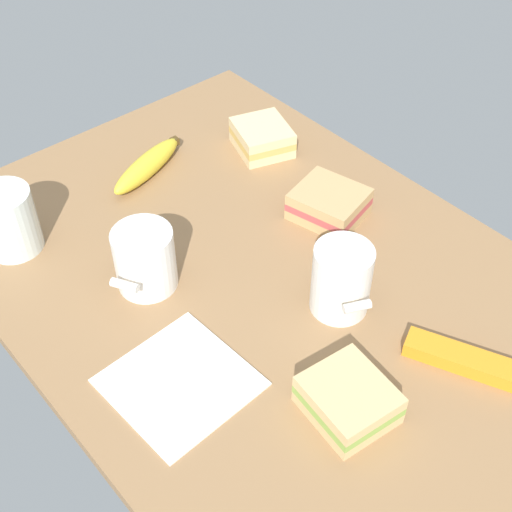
{
  "coord_description": "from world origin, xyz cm",
  "views": [
    {
      "loc": [
        51.18,
        -44.26,
        70.7
      ],
      "look_at": [
        0.0,
        0.0,
        5.0
      ],
      "focal_mm": 49.18,
      "sensor_mm": 36.0,
      "label": 1
    }
  ],
  "objects_px": {
    "sandwich_side": "(348,400)",
    "banana": "(147,165)",
    "coffee_mug_milky": "(145,259)",
    "coffee_mug_black": "(342,279)",
    "snack_bar": "(464,360)",
    "sandwich_extra": "(329,204)",
    "glass_of_milk": "(9,223)",
    "paper_napkin": "(180,382)",
    "sandwich_main": "(262,138)"
  },
  "relations": [
    {
      "from": "sandwich_extra",
      "to": "snack_bar",
      "type": "distance_m",
      "value": 0.31
    },
    {
      "from": "paper_napkin",
      "to": "glass_of_milk",
      "type": "bearing_deg",
      "value": -174.1
    },
    {
      "from": "coffee_mug_black",
      "to": "sandwich_main",
      "type": "xyz_separation_m",
      "value": [
        -0.33,
        0.16,
        -0.03
      ]
    },
    {
      "from": "coffee_mug_black",
      "to": "paper_napkin",
      "type": "distance_m",
      "value": 0.24
    },
    {
      "from": "banana",
      "to": "paper_napkin",
      "type": "relative_size",
      "value": 1.06
    },
    {
      "from": "sandwich_main",
      "to": "snack_bar",
      "type": "xyz_separation_m",
      "value": [
        0.5,
        -0.11,
        -0.01
      ]
    },
    {
      "from": "sandwich_side",
      "to": "snack_bar",
      "type": "xyz_separation_m",
      "value": [
        0.05,
        0.15,
        -0.01
      ]
    },
    {
      "from": "sandwich_side",
      "to": "glass_of_milk",
      "type": "bearing_deg",
      "value": -162.58
    },
    {
      "from": "snack_bar",
      "to": "paper_napkin",
      "type": "bearing_deg",
      "value": -150.86
    },
    {
      "from": "coffee_mug_milky",
      "to": "sandwich_side",
      "type": "bearing_deg",
      "value": 10.04
    },
    {
      "from": "coffee_mug_milky",
      "to": "sandwich_extra",
      "type": "relative_size",
      "value": 0.88
    },
    {
      "from": "sandwich_side",
      "to": "paper_napkin",
      "type": "height_order",
      "value": "sandwich_side"
    },
    {
      "from": "sandwich_extra",
      "to": "banana",
      "type": "distance_m",
      "value": 0.3
    },
    {
      "from": "glass_of_milk",
      "to": "paper_napkin",
      "type": "relative_size",
      "value": 0.62
    },
    {
      "from": "coffee_mug_milky",
      "to": "snack_bar",
      "type": "height_order",
      "value": "coffee_mug_milky"
    },
    {
      "from": "sandwich_extra",
      "to": "glass_of_milk",
      "type": "relative_size",
      "value": 1.23
    },
    {
      "from": "coffee_mug_black",
      "to": "sandwich_extra",
      "type": "xyz_separation_m",
      "value": [
        -0.14,
        0.12,
        -0.03
      ]
    },
    {
      "from": "sandwich_main",
      "to": "banana",
      "type": "distance_m",
      "value": 0.2
    },
    {
      "from": "sandwich_side",
      "to": "banana",
      "type": "bearing_deg",
      "value": 171.06
    },
    {
      "from": "coffee_mug_milky",
      "to": "sandwich_extra",
      "type": "xyz_separation_m",
      "value": [
        0.06,
        0.28,
        -0.02
      ]
    },
    {
      "from": "sandwich_main",
      "to": "banana",
      "type": "height_order",
      "value": "sandwich_main"
    },
    {
      "from": "sandwich_extra",
      "to": "banana",
      "type": "xyz_separation_m",
      "value": [
        -0.26,
        -0.15,
        -0.0
      ]
    },
    {
      "from": "sandwich_side",
      "to": "coffee_mug_black",
      "type": "bearing_deg",
      "value": 137.62
    },
    {
      "from": "sandwich_side",
      "to": "banana",
      "type": "relative_size",
      "value": 0.65
    },
    {
      "from": "coffee_mug_black",
      "to": "sandwich_extra",
      "type": "relative_size",
      "value": 0.84
    },
    {
      "from": "glass_of_milk",
      "to": "banana",
      "type": "relative_size",
      "value": 0.58
    },
    {
      "from": "sandwich_extra",
      "to": "paper_napkin",
      "type": "relative_size",
      "value": 0.76
    },
    {
      "from": "sandwich_extra",
      "to": "glass_of_milk",
      "type": "bearing_deg",
      "value": -122.4
    },
    {
      "from": "sandwich_side",
      "to": "paper_napkin",
      "type": "distance_m",
      "value": 0.2
    },
    {
      "from": "glass_of_milk",
      "to": "snack_bar",
      "type": "height_order",
      "value": "glass_of_milk"
    },
    {
      "from": "coffee_mug_milky",
      "to": "coffee_mug_black",
      "type": "bearing_deg",
      "value": 39.91
    },
    {
      "from": "sandwich_extra",
      "to": "coffee_mug_milky",
      "type": "bearing_deg",
      "value": -101.97
    },
    {
      "from": "coffee_mug_milky",
      "to": "sandwich_extra",
      "type": "height_order",
      "value": "coffee_mug_milky"
    },
    {
      "from": "banana",
      "to": "snack_bar",
      "type": "height_order",
      "value": "banana"
    },
    {
      "from": "sandwich_main",
      "to": "sandwich_extra",
      "type": "distance_m",
      "value": 0.2
    },
    {
      "from": "sandwich_side",
      "to": "glass_of_milk",
      "type": "xyz_separation_m",
      "value": [
        -0.5,
        -0.16,
        0.02
      ]
    },
    {
      "from": "coffee_mug_milky",
      "to": "banana",
      "type": "relative_size",
      "value": 0.63
    },
    {
      "from": "banana",
      "to": "glass_of_milk",
      "type": "bearing_deg",
      "value": -86.33
    },
    {
      "from": "glass_of_milk",
      "to": "paper_napkin",
      "type": "xyz_separation_m",
      "value": [
        0.34,
        0.04,
        -0.04
      ]
    },
    {
      "from": "coffee_mug_black",
      "to": "snack_bar",
      "type": "height_order",
      "value": "coffee_mug_black"
    },
    {
      "from": "coffee_mug_milky",
      "to": "banana",
      "type": "xyz_separation_m",
      "value": [
        -0.2,
        0.14,
        -0.03
      ]
    },
    {
      "from": "sandwich_main",
      "to": "sandwich_side",
      "type": "relative_size",
      "value": 1.08
    },
    {
      "from": "coffee_mug_milky",
      "to": "paper_napkin",
      "type": "relative_size",
      "value": 0.67
    },
    {
      "from": "sandwich_main",
      "to": "banana",
      "type": "xyz_separation_m",
      "value": [
        -0.07,
        -0.18,
        -0.0
      ]
    },
    {
      "from": "coffee_mug_black",
      "to": "coffee_mug_milky",
      "type": "height_order",
      "value": "coffee_mug_black"
    },
    {
      "from": "coffee_mug_milky",
      "to": "sandwich_side",
      "type": "xyz_separation_m",
      "value": [
        0.32,
        0.06,
        -0.02
      ]
    },
    {
      "from": "snack_bar",
      "to": "sandwich_side",
      "type": "bearing_deg",
      "value": -131.23
    },
    {
      "from": "coffee_mug_black",
      "to": "paper_napkin",
      "type": "bearing_deg",
      "value": -99.08
    },
    {
      "from": "coffee_mug_black",
      "to": "snack_bar",
      "type": "distance_m",
      "value": 0.18
    },
    {
      "from": "snack_bar",
      "to": "paper_napkin",
      "type": "distance_m",
      "value": 0.34
    }
  ]
}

